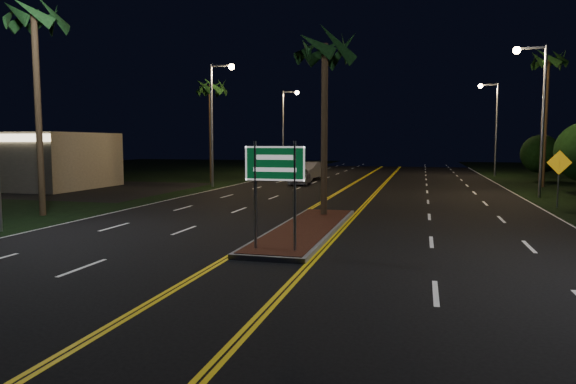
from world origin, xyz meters
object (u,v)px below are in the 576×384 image
(streetlight_left_far, at_px, (286,121))
(streetlight_right_mid, at_px, (537,103))
(commercial_building, at_px, (3,160))
(palm_left_near, at_px, (34,19))
(streetlight_left_mid, at_px, (216,110))
(palm_right_far, at_px, (548,62))
(median_island, at_px, (306,229))
(streetlight_left_near, at_px, (1,77))
(car_far, at_px, (308,169))
(palm_left_far, at_px, (210,88))
(highway_sign, at_px, (275,174))
(car_near, at_px, (300,175))
(warning_sign, at_px, (559,170))
(palm_median, at_px, (325,49))
(shrub_far, at_px, (541,154))
(streetlight_right_far, at_px, (493,118))

(streetlight_left_far, relative_size, streetlight_right_mid, 1.00)
(commercial_building, bearing_deg, palm_left_near, -41.61)
(streetlight_left_mid, bearing_deg, palm_right_far, 14.37)
(median_island, relative_size, streetlight_left_near, 1.14)
(streetlight_left_far, relative_size, car_far, 1.65)
(palm_left_far, distance_m, car_far, 11.14)
(highway_sign, relative_size, palm_right_far, 0.31)
(palm_left_far, bearing_deg, streetlight_right_mid, -14.37)
(highway_sign, xyz_separation_m, car_near, (-5.19, 24.83, -1.65))
(commercial_building, bearing_deg, streetlight_right_mid, 3.14)
(palm_left_near, height_order, warning_sign, palm_left_near)
(palm_right_far, distance_m, car_near, 19.99)
(median_island, bearing_deg, warning_sign, 42.45)
(palm_median, relative_size, palm_left_near, 0.85)
(palm_left_near, relative_size, palm_right_far, 0.95)
(streetlight_left_near, bearing_deg, car_far, 80.42)
(palm_median, height_order, shrub_far, palm_median)
(highway_sign, distance_m, car_near, 25.42)
(highway_sign, height_order, streetlight_left_near, streetlight_left_near)
(highway_sign, relative_size, streetlight_left_far, 0.36)
(palm_left_far, xyz_separation_m, shrub_far, (26.60, 8.00, -5.41))
(palm_right_far, bearing_deg, highway_sign, -115.20)
(streetlight_right_far, relative_size, palm_right_far, 0.87)
(streetlight_right_far, bearing_deg, streetlight_left_near, -119.19)
(streetlight_right_mid, bearing_deg, streetlight_left_mid, 174.62)
(median_island, relative_size, streetlight_left_far, 1.14)
(streetlight_left_far, height_order, palm_left_near, palm_left_near)
(warning_sign, bearing_deg, commercial_building, 166.17)
(streetlight_right_far, bearing_deg, car_far, -151.58)
(streetlight_left_far, height_order, shrub_far, streetlight_left_far)
(highway_sign, distance_m, palm_right_far, 30.81)
(palm_median, bearing_deg, car_far, 104.09)
(streetlight_left_far, xyz_separation_m, shrub_far, (24.41, -8.00, -3.32))
(streetlight_left_mid, relative_size, palm_left_far, 1.02)
(median_island, distance_m, shrub_far, 32.19)
(streetlight_right_far, bearing_deg, streetlight_left_far, 174.62)
(streetlight_right_mid, height_order, palm_median, streetlight_right_mid)
(highway_sign, distance_m, warning_sign, 17.75)
(palm_right_far, xyz_separation_m, warning_sign, (-2.00, -13.12, -7.21))
(palm_left_far, distance_m, car_near, 10.34)
(median_island, relative_size, palm_left_far, 1.16)
(commercial_building, xyz_separation_m, car_far, (20.31, 13.18, -1.10))
(commercial_building, height_order, car_near, commercial_building)
(median_island, height_order, car_far, car_far)
(car_near, bearing_deg, palm_left_near, -116.18)
(commercial_building, height_order, streetlight_left_mid, streetlight_left_mid)
(shrub_far, bearing_deg, highway_sign, -112.57)
(median_island, distance_m, palm_median, 8.00)
(streetlight_right_mid, bearing_deg, streetlight_left_far, 133.97)
(streetlight_left_far, distance_m, streetlight_right_far, 21.32)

